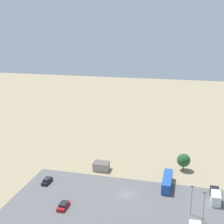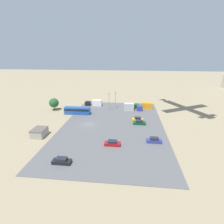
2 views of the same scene
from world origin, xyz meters
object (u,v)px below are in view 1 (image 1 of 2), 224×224
(shed_building, at_px, (101,166))
(parked_truck_2, at_px, (215,196))
(parked_car_0, at_px, (47,181))
(parked_car_1, at_px, (63,206))
(bus, at_px, (167,181))

(shed_building, height_order, parked_truck_2, parked_truck_2)
(shed_building, relative_size, parked_car_0, 1.12)
(parked_car_0, relative_size, parked_car_1, 0.99)
(shed_building, distance_m, parked_truck_2, 36.17)
(bus, height_order, parked_car_1, bus)
(shed_building, xyz_separation_m, parked_car_0, (13.18, 12.45, -0.56))
(bus, relative_size, parked_truck_2, 1.34)
(shed_building, height_order, bus, bus)
(bus, xyz_separation_m, parked_car_0, (34.72, 6.63, -0.99))
(parked_car_1, relative_size, parked_truck_2, 0.56)
(parked_car_0, bearing_deg, shed_building, 43.37)
(bus, bearing_deg, shed_building, -15.14)
(shed_building, relative_size, bus, 0.46)
(bus, bearing_deg, parked_truck_2, 159.68)
(bus, relative_size, parked_car_1, 2.39)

